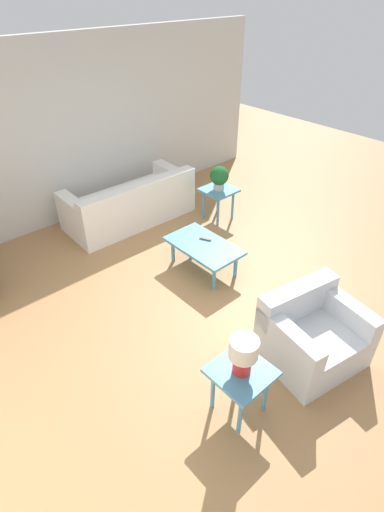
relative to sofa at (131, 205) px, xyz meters
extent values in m
plane|color=#A87A4C|center=(-2.26, 0.30, -0.29)|extent=(14.00, 14.00, 0.00)
cube|color=silver|center=(0.80, 0.30, 1.06)|extent=(0.12, 7.20, 2.70)
cube|color=white|center=(0.05, 0.00, -0.08)|extent=(0.95, 2.05, 0.43)
cube|color=white|center=(-0.31, 0.01, 0.30)|extent=(0.24, 2.04, 0.33)
cube|color=white|center=(0.03, -0.92, 0.25)|extent=(0.91, 0.22, 0.21)
cube|color=white|center=(0.07, 0.92, 0.25)|extent=(0.91, 0.22, 0.21)
cube|color=silver|center=(-3.64, 0.26, -0.09)|extent=(0.97, 1.06, 0.40)
cube|color=silver|center=(-3.34, 0.20, 0.29)|extent=(0.37, 0.95, 0.36)
cube|color=silver|center=(-3.57, 0.63, 0.23)|extent=(0.82, 0.31, 0.23)
cube|color=silver|center=(-3.71, -0.12, 0.23)|extent=(0.82, 0.31, 0.23)
cube|color=teal|center=(-1.74, 0.02, 0.09)|extent=(1.02, 0.60, 0.04)
cylinder|color=teal|center=(-2.15, -0.18, -0.11)|extent=(0.05, 0.05, 0.36)
cylinder|color=teal|center=(-1.34, -0.18, -0.11)|extent=(0.05, 0.05, 0.36)
cylinder|color=teal|center=(-2.15, 0.22, -0.11)|extent=(0.05, 0.05, 0.36)
cylinder|color=teal|center=(-1.34, 0.22, -0.11)|extent=(0.05, 0.05, 0.36)
cube|color=teal|center=(-0.89, -1.10, 0.22)|extent=(0.50, 0.50, 0.04)
cylinder|color=teal|center=(-1.05, -1.27, -0.04)|extent=(0.04, 0.04, 0.49)
cylinder|color=teal|center=(-0.72, -1.27, -0.04)|extent=(0.04, 0.04, 0.49)
cylinder|color=teal|center=(-1.05, -0.94, -0.04)|extent=(0.04, 0.04, 0.49)
cylinder|color=teal|center=(-0.72, -0.94, -0.04)|extent=(0.04, 0.04, 0.49)
cube|color=teal|center=(-3.54, 1.26, 0.22)|extent=(0.50, 0.50, 0.04)
cylinder|color=teal|center=(-3.71, 1.10, -0.04)|extent=(0.04, 0.04, 0.49)
cylinder|color=teal|center=(-3.37, 1.10, -0.04)|extent=(0.04, 0.04, 0.49)
cylinder|color=teal|center=(-3.71, 1.43, -0.04)|extent=(0.04, 0.04, 0.49)
cylinder|color=teal|center=(-3.37, 1.43, -0.04)|extent=(0.04, 0.04, 0.49)
cylinder|color=#B2ADA3|center=(-0.89, -1.10, 0.29)|extent=(0.17, 0.17, 0.10)
sphere|color=#195B28|center=(-0.89, -1.10, 0.47)|extent=(0.30, 0.30, 0.30)
cylinder|color=red|center=(-3.54, 1.26, 0.34)|extent=(0.16, 0.16, 0.19)
cylinder|color=beige|center=(-3.54, 1.26, 0.52)|extent=(0.25, 0.25, 0.18)
cube|color=#4C4C51|center=(-1.67, -0.07, 0.12)|extent=(0.16, 0.11, 0.02)
camera|label=1|loc=(-4.92, 3.07, 3.03)|focal=28.00mm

